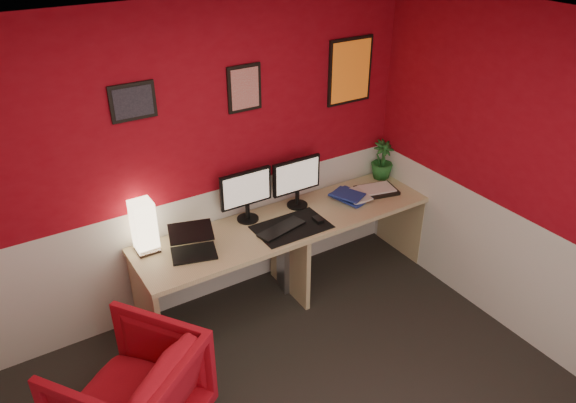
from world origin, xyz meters
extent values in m
cube|color=white|center=(0.00, 0.00, 2.50)|extent=(4.00, 3.50, 0.01)
cube|color=maroon|center=(0.00, 1.75, 1.25)|extent=(4.00, 0.01, 2.50)
cube|color=maroon|center=(2.00, 0.00, 1.25)|extent=(0.01, 3.50, 2.50)
cube|color=silver|center=(0.00, 1.75, 0.50)|extent=(4.00, 0.01, 1.00)
cube|color=silver|center=(2.00, 0.00, 0.50)|extent=(0.01, 3.50, 1.00)
cube|color=tan|center=(0.74, 1.41, 0.36)|extent=(2.60, 0.65, 0.73)
cube|color=#FFE5B2|center=(-0.40, 1.61, 0.93)|extent=(0.16, 0.16, 0.40)
cube|color=black|center=(-0.12, 1.38, 0.84)|extent=(0.38, 0.31, 0.22)
cube|color=black|center=(0.46, 1.61, 1.02)|extent=(0.45, 0.06, 0.58)
cube|color=black|center=(0.93, 1.58, 1.02)|extent=(0.45, 0.06, 0.58)
cube|color=black|center=(0.70, 1.31, 0.73)|extent=(0.60, 0.38, 0.01)
cube|color=black|center=(0.61, 1.31, 0.74)|extent=(0.44, 0.23, 0.02)
cube|color=black|center=(0.93, 1.27, 0.75)|extent=(0.06, 0.10, 0.03)
imported|color=navy|center=(1.28, 1.41, 0.75)|extent=(0.31, 0.37, 0.03)
imported|color=silver|center=(1.33, 1.41, 0.77)|extent=(0.22, 0.28, 0.02)
imported|color=navy|center=(1.26, 1.38, 0.79)|extent=(0.28, 0.32, 0.02)
cube|color=black|center=(1.67, 1.41, 0.74)|extent=(0.40, 0.32, 0.03)
imported|color=#19591E|center=(1.90, 1.62, 0.91)|extent=(0.20, 0.20, 0.37)
cube|color=#99999E|center=(0.82, 1.58, 0.23)|extent=(0.29, 0.48, 0.45)
imported|color=#AB0D1B|center=(-0.88, 0.69, 0.36)|extent=(1.08, 1.09, 0.72)
cube|color=black|center=(-0.32, 1.74, 1.85)|extent=(0.32, 0.02, 0.26)
cube|color=red|center=(0.54, 1.74, 1.80)|extent=(0.28, 0.02, 0.36)
cube|color=orange|center=(1.55, 1.74, 1.78)|extent=(0.44, 0.02, 0.56)
camera|label=1|loc=(-1.32, -1.88, 3.09)|focal=34.31mm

